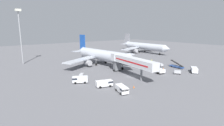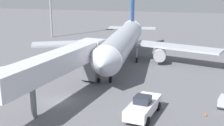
{
  "view_description": "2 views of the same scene",
  "coord_description": "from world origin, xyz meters",
  "px_view_note": "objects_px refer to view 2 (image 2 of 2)",
  "views": [
    {
      "loc": [
        -41.81,
        -43.7,
        16.98
      ],
      "look_at": [
        0.94,
        11.79,
        2.96
      ],
      "focal_mm": 28.18,
      "sensor_mm": 36.0,
      "label": 1
    },
    {
      "loc": [
        17.44,
        -35.15,
        15.53
      ],
      "look_at": [
        3.46,
        15.31,
        1.86
      ],
      "focal_mm": 47.41,
      "sensor_mm": 36.0,
      "label": 2
    }
  ],
  "objects_px": {
    "baggage_cart_mid_left": "(7,70)",
    "safety_cone_charlie": "(206,114)",
    "pushback_tug": "(143,106)",
    "baggage_cart_near_left": "(224,102)",
    "jet_bridge": "(62,63)",
    "airplane_at_gate": "(123,41)"
  },
  "relations": [
    {
      "from": "baggage_cart_mid_left",
      "to": "baggage_cart_near_left",
      "type": "bearing_deg",
      "value": -8.2
    },
    {
      "from": "jet_bridge",
      "to": "safety_cone_charlie",
      "type": "bearing_deg",
      "value": -1.39
    },
    {
      "from": "pushback_tug",
      "to": "airplane_at_gate",
      "type": "bearing_deg",
      "value": 108.86
    },
    {
      "from": "pushback_tug",
      "to": "baggage_cart_mid_left",
      "type": "bearing_deg",
      "value": 158.02
    },
    {
      "from": "safety_cone_charlie",
      "to": "baggage_cart_near_left",
      "type": "bearing_deg",
      "value": 55.83
    },
    {
      "from": "pushback_tug",
      "to": "baggage_cart_near_left",
      "type": "height_order",
      "value": "pushback_tug"
    },
    {
      "from": "airplane_at_gate",
      "to": "pushback_tug",
      "type": "height_order",
      "value": "airplane_at_gate"
    },
    {
      "from": "baggage_cart_mid_left",
      "to": "safety_cone_charlie",
      "type": "distance_m",
      "value": 35.09
    },
    {
      "from": "jet_bridge",
      "to": "pushback_tug",
      "type": "xyz_separation_m",
      "value": [
        11.77,
        -2.48,
        -4.09
      ]
    },
    {
      "from": "baggage_cart_near_left",
      "to": "baggage_cart_mid_left",
      "type": "distance_m",
      "value": 36.71
    },
    {
      "from": "safety_cone_charlie",
      "to": "baggage_cart_mid_left",
      "type": "bearing_deg",
      "value": 165.67
    },
    {
      "from": "airplane_at_gate",
      "to": "baggage_cart_near_left",
      "type": "distance_m",
      "value": 26.98
    },
    {
      "from": "jet_bridge",
      "to": "pushback_tug",
      "type": "relative_size",
      "value": 3.1
    },
    {
      "from": "pushback_tug",
      "to": "baggage_cart_mid_left",
      "type": "xyz_separation_m",
      "value": [
        -26.5,
        10.7,
        -0.4
      ]
    },
    {
      "from": "airplane_at_gate",
      "to": "pushback_tug",
      "type": "relative_size",
      "value": 5.38
    },
    {
      "from": "pushback_tug",
      "to": "baggage_cart_mid_left",
      "type": "distance_m",
      "value": 28.58
    },
    {
      "from": "airplane_at_gate",
      "to": "jet_bridge",
      "type": "bearing_deg",
      "value": -98.29
    },
    {
      "from": "baggage_cart_near_left",
      "to": "safety_cone_charlie",
      "type": "relative_size",
      "value": 5.41
    },
    {
      "from": "airplane_at_gate",
      "to": "pushback_tug",
      "type": "xyz_separation_m",
      "value": [
        8.51,
        -24.9,
        -3.28
      ]
    },
    {
      "from": "baggage_cart_mid_left",
      "to": "safety_cone_charlie",
      "type": "bearing_deg",
      "value": -14.33
    },
    {
      "from": "baggage_cart_mid_left",
      "to": "safety_cone_charlie",
      "type": "height_order",
      "value": "baggage_cart_mid_left"
    },
    {
      "from": "airplane_at_gate",
      "to": "safety_cone_charlie",
      "type": "height_order",
      "value": "airplane_at_gate"
    }
  ]
}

